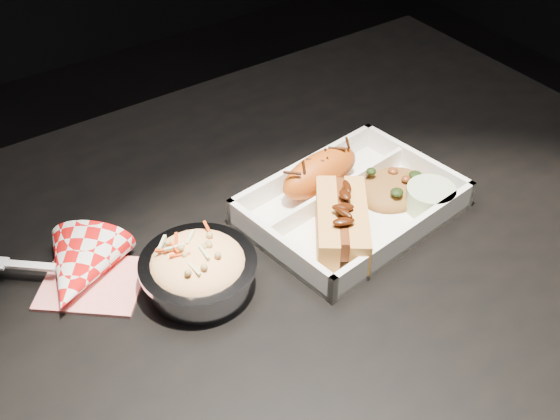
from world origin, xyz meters
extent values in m
cube|color=black|center=(0.00, 0.00, 0.73)|extent=(1.20, 0.80, 0.03)
cylinder|color=black|center=(0.55, 0.35, 0.36)|extent=(0.05, 0.05, 0.72)
cube|color=white|center=(0.14, 0.01, 0.75)|extent=(0.27, 0.21, 0.01)
cube|color=white|center=(0.13, 0.09, 0.77)|extent=(0.25, 0.04, 0.04)
cube|color=white|center=(0.15, -0.08, 0.77)|extent=(0.25, 0.04, 0.04)
cube|color=white|center=(0.02, -0.01, 0.77)|extent=(0.03, 0.18, 0.04)
cube|color=white|center=(0.26, 0.02, 0.77)|extent=(0.03, 0.18, 0.04)
cube|color=white|center=(0.14, 0.03, 0.77)|extent=(0.23, 0.04, 0.03)
ellipsoid|color=#BD5112|center=(0.14, 0.06, 0.78)|extent=(0.13, 0.06, 0.05)
cube|color=#DD9A4B|center=(0.12, -0.03, 0.78)|extent=(0.09, 0.12, 0.04)
cube|color=#DD9A4B|center=(0.09, -0.01, 0.78)|extent=(0.09, 0.12, 0.04)
cylinder|color=brown|center=(0.10, -0.02, 0.79)|extent=(0.09, 0.11, 0.03)
ellipsoid|color=brown|center=(0.21, 0.01, 0.77)|extent=(0.11, 0.09, 0.03)
cylinder|color=#ABC494|center=(0.22, -0.04, 0.77)|extent=(0.06, 0.06, 0.03)
cylinder|color=silver|center=(-0.07, 0.01, 0.77)|extent=(0.11, 0.11, 0.04)
cylinder|color=silver|center=(-0.07, 0.01, 0.79)|extent=(0.13, 0.13, 0.01)
ellipsoid|color=#FBEFB1|center=(-0.07, 0.01, 0.79)|extent=(0.10, 0.10, 0.04)
cube|color=red|center=(-0.17, 0.08, 0.75)|extent=(0.14, 0.14, 0.00)
cone|color=red|center=(-0.18, 0.09, 0.77)|extent=(0.15, 0.15, 0.10)
cube|color=white|center=(-0.22, 0.12, 0.77)|extent=(0.05, 0.05, 0.00)
camera|label=1|loc=(-0.31, -0.49, 1.31)|focal=45.00mm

